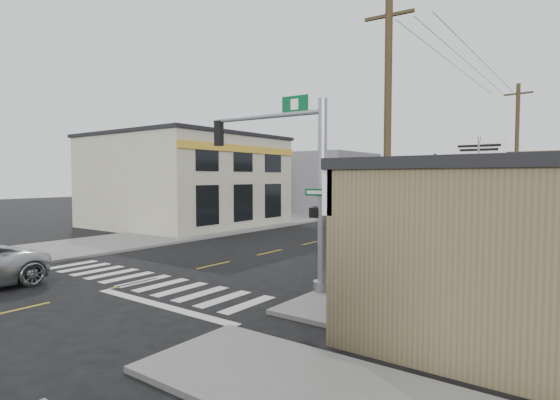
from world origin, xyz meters
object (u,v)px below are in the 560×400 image
Objects in this scene: utility_pole_near at (387,138)px; utility_pole_far at (516,159)px; guide_sign at (425,225)px; lamp_post at (432,195)px; traffic_signal_pole at (303,174)px; dance_center_sign at (479,161)px; bare_tree at (463,165)px; fire_hydrant at (402,266)px.

utility_pole_near is 1.04× the size of utility_pole_far.
guide_sign is 0.62× the size of lamp_post.
traffic_signal_pole is 15.13m from dance_center_sign.
lamp_post is at bearing 112.61° from bare_tree.
guide_sign is at bearing -88.14° from utility_pole_far.
utility_pole_far is (1.47, 3.28, 0.22)m from dance_center_sign.
lamp_post is 5.08m from dance_center_sign.
utility_pole_near is (2.06, 2.12, 1.21)m from traffic_signal_pole.
dance_center_sign is 12.81m from utility_pole_near.
utility_pole_near is (0.98, -8.22, 2.23)m from lamp_post.
fire_hydrant is at bearing -90.40° from utility_pole_far.
guide_sign is 0.49× the size of dance_center_sign.
lamp_post is (-1.68, 6.26, 0.86)m from guide_sign.
dance_center_sign is 1.17× the size of bare_tree.
guide_sign is at bearing -89.07° from dance_center_sign.
utility_pole_near is (-2.51, 0.16, 0.95)m from bare_tree.
utility_pole_far is at bearing 97.98° from guide_sign.
guide_sign is 6.53m from lamp_post.
traffic_signal_pole is at bearing -156.76° from bare_tree.
dance_center_sign is at bearing 85.04° from utility_pole_near.
bare_tree is 2.69m from utility_pole_near.
utility_pole_near is (-0.25, -12.80, 0.40)m from dance_center_sign.
utility_pole_far is (1.65, 14.71, 4.42)m from fire_hydrant.
fire_hydrant is 0.12× the size of dance_center_sign.
utility_pole_near is at bearing -90.11° from utility_pole_far.
traffic_signal_pole is at bearing -100.23° from dance_center_sign.
traffic_signal_pole is at bearing -137.91° from utility_pole_near.
lamp_post is 8.58m from utility_pole_near.
traffic_signal_pole is 8.78× the size of fire_hydrant.
bare_tree is at bearing -89.31° from lamp_post.
traffic_signal_pole reaches higher than dance_center_sign.
fire_hydrant is at bearing -92.34° from dance_center_sign.
traffic_signal_pole reaches higher than fire_hydrant.
fire_hydrant is 4.65m from bare_tree.
traffic_signal_pole is 2.15× the size of guide_sign.
bare_tree is at bearing -32.17° from fire_hydrant.
fire_hydrant is 0.08× the size of utility_pole_far.
bare_tree reaches higher than lamp_post.
utility_pole_far is at bearing 83.59° from fire_hydrant.
dance_center_sign is 0.64× the size of utility_pole_far.
dance_center_sign is at bearing 104.50° from guide_sign.
lamp_post is at bearing 98.72° from fire_hydrant.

